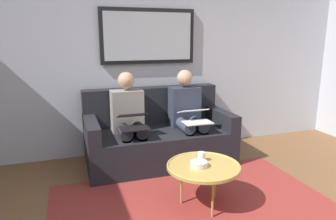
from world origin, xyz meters
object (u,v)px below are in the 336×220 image
bowl (199,164)px  person_left (187,113)px  cup (201,157)px  person_right (129,117)px  couch (158,136)px  laptop_black (133,121)px  framed_mirror (148,36)px  laptop_white (195,116)px  coffee_table (203,167)px

bowl → person_left: size_ratio=0.14×
cup → person_right: 1.17m
couch → laptop_black: bearing=39.1°
framed_mirror → bowl: size_ratio=7.90×
couch → person_left: (-0.37, 0.07, 0.30)m
couch → person_right: person_right is taller
laptop_white → couch: bearing=-39.6°
laptop_white → framed_mirror: bearing=-61.8°
cup → bowl: size_ratio=0.57×
person_right → cup: bearing=113.9°
cup → person_left: 1.10m
bowl → person_left: (-0.35, -1.16, 0.18)m
bowl → person_left: bearing=-107.0°
framed_mirror → coffee_table: framed_mirror is taller
person_left → cup: bearing=75.1°
coffee_table → bowl: bearing=13.8°
coffee_table → framed_mirror: bearing=-87.4°
coffee_table → cup: bearing=-103.0°
coffee_table → person_left: person_left is taller
framed_mirror → laptop_white: bearing=118.2°
coffee_table → person_left: bearing=-104.8°
laptop_black → bowl: bearing=113.1°
framed_mirror → person_right: framed_mirror is taller
couch → cup: size_ratio=19.77×
person_left → laptop_white: size_ratio=3.27×
cup → laptop_black: laptop_black is taller
framed_mirror → cup: size_ratio=13.92×
coffee_table → laptop_black: size_ratio=1.85×
person_left → couch: bearing=-10.3°
bowl → laptop_white: laptop_white is taller
person_left → coffee_table: bearing=75.2°
couch → cup: (-0.09, 1.12, 0.14)m
coffee_table → person_right: bearing=-68.7°
framed_mirror → laptop_white: (-0.37, 0.70, -0.92)m
cup → person_right: size_ratio=0.08×
bowl → laptop_white: 1.01m
cup → laptop_white: laptop_white is taller
person_right → laptop_white: bearing=162.1°
person_right → bowl: bearing=108.8°
laptop_white → person_right: bearing=-17.9°
framed_mirror → person_left: bearing=129.4°
person_left → framed_mirror: bearing=-50.6°
coffee_table → person_left: 1.21m
bowl → cup: bearing=-124.8°
laptop_black → laptop_white: bearing=179.6°
couch → person_left: person_left is taller
person_right → framed_mirror: bearing=-129.4°
couch → person_left: bearing=169.7°
laptop_black → cup: bearing=119.8°
framed_mirror → person_left: 1.11m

